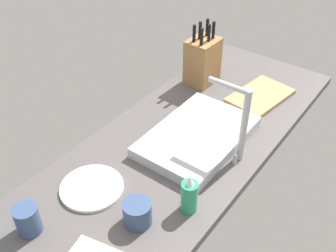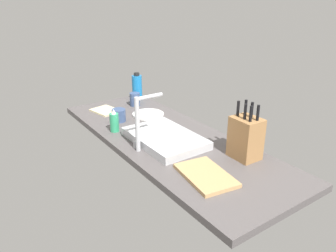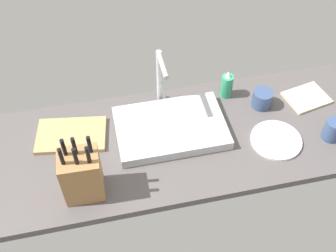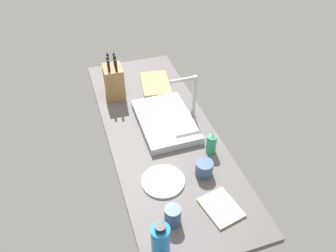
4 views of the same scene
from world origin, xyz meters
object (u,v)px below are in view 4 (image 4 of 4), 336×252
(cutting_board, at_px, (155,84))
(water_bottle, at_px, (161,242))
(dinner_plate, at_px, (163,181))
(sink_basin, at_px, (166,121))
(dish_towel, at_px, (221,208))
(soap_bottle, at_px, (211,143))
(ceramic_cup, at_px, (173,216))
(coffee_mug, at_px, (204,168))
(faucet, at_px, (191,94))
(knife_block, at_px, (114,81))

(cutting_board, distance_m, water_bottle, 1.23)
(dinner_plate, bearing_deg, sink_basin, 160.66)
(cutting_board, xyz_separation_m, dish_towel, (1.05, -0.00, -0.00))
(soap_bottle, bearing_deg, sink_basin, -151.36)
(soap_bottle, height_order, dish_towel, soap_bottle)
(dinner_plate, height_order, ceramic_cup, ceramic_cup)
(soap_bottle, distance_m, coffee_mug, 0.17)
(faucet, bearing_deg, water_bottle, -28.52)
(sink_basin, height_order, soap_bottle, soap_bottle)
(ceramic_cup, bearing_deg, soap_bottle, 136.29)
(water_bottle, xyz_separation_m, ceramic_cup, (-0.13, 0.09, -0.05))
(knife_block, xyz_separation_m, dish_towel, (1.02, 0.28, -0.10))
(water_bottle, bearing_deg, knife_block, 177.76)
(sink_basin, relative_size, dinner_plate, 2.16)
(faucet, height_order, dish_towel, faucet)
(sink_basin, bearing_deg, dish_towel, 5.16)
(knife_block, distance_m, water_bottle, 1.14)
(ceramic_cup, bearing_deg, dinner_plate, 173.00)
(faucet, relative_size, dish_towel, 1.58)
(dinner_plate, bearing_deg, ceramic_cup, -7.00)
(faucet, distance_m, dish_towel, 0.68)
(sink_basin, xyz_separation_m, knife_block, (-0.37, -0.22, 0.09))
(coffee_mug, bearing_deg, water_bottle, -43.99)
(cutting_board, relative_size, water_bottle, 1.39)
(soap_bottle, height_order, ceramic_cup, soap_bottle)
(sink_basin, xyz_separation_m, water_bottle, (0.77, -0.27, 0.07))
(knife_block, relative_size, dinner_plate, 1.35)
(water_bottle, relative_size, dish_towel, 1.12)
(dinner_plate, xyz_separation_m, coffee_mug, (0.01, 0.21, 0.03))
(ceramic_cup, bearing_deg, cutting_board, 167.52)
(faucet, distance_m, ceramic_cup, 0.74)
(sink_basin, relative_size, faucet, 1.57)
(faucet, height_order, cutting_board, faucet)
(knife_block, relative_size, water_bottle, 1.39)
(sink_basin, distance_m, knife_block, 0.44)
(dish_towel, bearing_deg, soap_bottle, 163.81)
(sink_basin, bearing_deg, knife_block, -149.32)
(soap_bottle, xyz_separation_m, dinner_plate, (0.12, -0.30, -0.05))
(faucet, height_order, knife_block, faucet)
(soap_bottle, xyz_separation_m, dish_towel, (0.35, -0.10, -0.05))
(cutting_board, distance_m, dish_towel, 1.05)
(ceramic_cup, bearing_deg, water_bottle, -36.14)
(cutting_board, xyz_separation_m, water_bottle, (1.18, -0.33, 0.09))
(dinner_plate, xyz_separation_m, ceramic_cup, (0.23, -0.03, 0.04))
(sink_basin, xyz_separation_m, cutting_board, (-0.41, 0.06, -0.01))
(coffee_mug, bearing_deg, ceramic_cup, -47.87)
(sink_basin, height_order, cutting_board, sink_basin)
(faucet, bearing_deg, dish_towel, -8.55)
(cutting_board, xyz_separation_m, soap_bottle, (0.70, 0.10, 0.05))
(dinner_plate, xyz_separation_m, dish_towel, (0.23, 0.20, 0.00))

